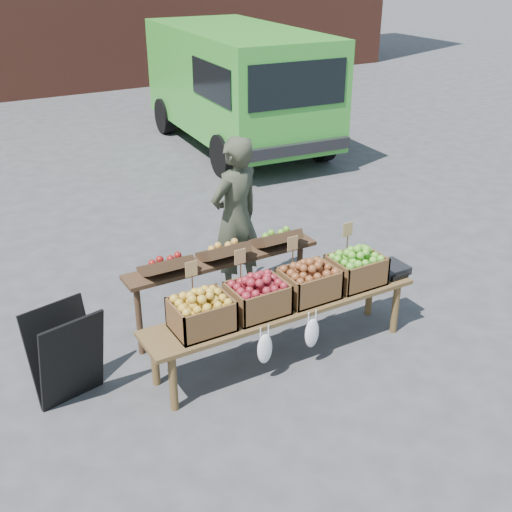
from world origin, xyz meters
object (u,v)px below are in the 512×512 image
display_bench (283,331)px  weighing_scale (389,269)px  delivery_van (238,89)px  crate_russet_pears (257,298)px  chalkboard_sign (67,355)px  vendor (236,218)px  crate_golden_apples (202,315)px  back_table (224,283)px  crate_green_apples (356,270)px  crate_red_apples (309,284)px

display_bench → weighing_scale: 1.29m
weighing_scale → delivery_van: bearing=74.4°
crate_russet_pears → chalkboard_sign: bearing=166.5°
delivery_van → vendor: bearing=-114.6°
vendor → crate_golden_apples: bearing=36.3°
back_table → crate_russet_pears: size_ratio=4.20×
display_bench → crate_golden_apples: 0.93m
vendor → back_table: bearing=37.3°
chalkboard_sign → back_table: (1.66, 0.33, 0.09)m
vendor → crate_green_apples: vendor is taller
crate_golden_apples → back_table: bearing=50.9°
delivery_van → chalkboard_sign: delivery_van is taller
vendor → crate_red_apples: (0.05, -1.33, -0.19)m
weighing_scale → vendor: bearing=127.7°
chalkboard_sign → vendor: bearing=11.2°
back_table → crate_golden_apples: bearing=-129.1°
crate_russet_pears → display_bench: bearing=0.0°
chalkboard_sign → weighing_scale: (3.15, -0.39, 0.18)m
weighing_scale → crate_green_apples: bearing=180.0°
vendor → display_bench: (-0.23, -1.33, -0.61)m
display_bench → crate_golden_apples: size_ratio=5.40×
crate_russet_pears → crate_green_apples: (1.10, 0.00, 0.00)m
delivery_van → crate_russet_pears: 7.24m
crate_russet_pears → weighing_scale: 1.53m
delivery_van → crate_green_apples: size_ratio=9.74×
crate_red_apples → crate_golden_apples: bearing=180.0°
crate_red_apples → chalkboard_sign: bearing=169.8°
display_bench → crate_russet_pears: bearing=180.0°
chalkboard_sign → crate_red_apples: size_ratio=1.73×
chalkboard_sign → back_table: 1.70m
crate_golden_apples → crate_red_apples: 1.10m
vendor → back_table: size_ratio=0.85×
crate_golden_apples → crate_green_apples: bearing=0.0°
back_table → crate_red_apples: 0.90m
display_bench → delivery_van: bearing=64.7°
crate_red_apples → crate_green_apples: 0.55m
back_table → crate_russet_pears: 0.75m
crate_russet_pears → crate_red_apples: (0.55, 0.00, 0.00)m
delivery_van → weighing_scale: size_ratio=14.32×
crate_golden_apples → crate_green_apples: size_ratio=1.00×
vendor → crate_red_apples: 1.34m
display_bench → vendor: bearing=80.3°
display_bench → crate_red_apples: (0.28, 0.00, 0.42)m
display_bench → crate_golden_apples: (-0.82, 0.00, 0.42)m
back_table → crate_green_apples: bearing=-34.1°
crate_golden_apples → delivery_van: bearing=59.0°
display_bench → crate_golden_apples: bearing=180.0°
delivery_van → weighing_scale: bearing=-101.3°
chalkboard_sign → crate_green_apples: (2.73, -0.39, 0.28)m
chalkboard_sign → crate_golden_apples: bearing=-32.5°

